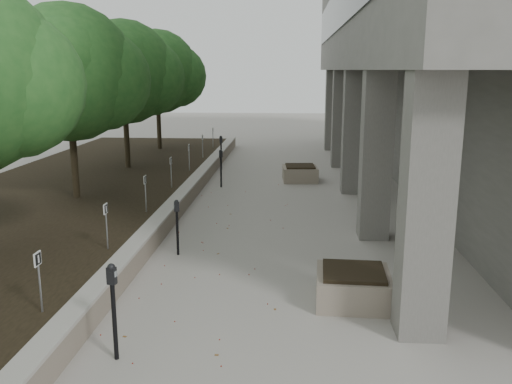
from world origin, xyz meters
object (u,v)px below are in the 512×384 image
(parking_meter_3, at_px, (177,227))
(parking_meter_2, at_px, (114,312))
(planter_front, at_px, (353,286))
(crabapple_tree_3, at_px, (70,102))
(planter_back, at_px, (300,173))
(parking_meter_4, at_px, (221,168))
(parking_meter_5, at_px, (221,153))
(crabapple_tree_5, at_px, (158,90))
(crabapple_tree_4, at_px, (124,94))

(parking_meter_3, bearing_deg, parking_meter_2, -109.22)
(parking_meter_2, bearing_deg, planter_front, 42.66)
(crabapple_tree_3, height_order, planter_back, crabapple_tree_3)
(parking_meter_4, relative_size, planter_back, 1.07)
(crabapple_tree_3, bearing_deg, parking_meter_3, -44.34)
(parking_meter_4, distance_m, parking_meter_5, 3.45)
(crabapple_tree_5, height_order, planter_front, crabapple_tree_5)
(parking_meter_3, height_order, planter_back, parking_meter_3)
(parking_meter_2, xyz_separation_m, planter_front, (3.54, 2.19, -0.42))
(crabapple_tree_5, relative_size, parking_meter_5, 3.89)
(crabapple_tree_4, bearing_deg, parking_meter_2, -73.91)
(crabapple_tree_3, relative_size, planter_front, 4.27)
(crabapple_tree_5, relative_size, parking_meter_4, 4.09)
(crabapple_tree_3, height_order, parking_meter_4, crabapple_tree_3)
(crabapple_tree_5, bearing_deg, planter_back, -38.63)
(crabapple_tree_3, bearing_deg, parking_meter_5, 64.46)
(crabapple_tree_4, distance_m, planter_back, 7.10)
(planter_front, bearing_deg, planter_back, 94.32)
(crabapple_tree_5, distance_m, parking_meter_4, 7.90)
(parking_meter_2, height_order, parking_meter_3, parking_meter_2)
(crabapple_tree_5, bearing_deg, parking_meter_3, -74.73)
(crabapple_tree_4, relative_size, parking_meter_2, 3.81)
(crabapple_tree_3, distance_m, planter_front, 9.82)
(crabapple_tree_3, distance_m, parking_meter_3, 5.77)
(parking_meter_2, height_order, parking_meter_4, parking_meter_2)
(crabapple_tree_5, distance_m, planter_front, 17.73)
(parking_meter_2, height_order, planter_front, parking_meter_2)
(parking_meter_3, distance_m, parking_meter_4, 7.13)
(parking_meter_4, xyz_separation_m, planter_back, (2.76, 1.30, -0.37))
(parking_meter_5, distance_m, planter_back, 3.86)
(planter_front, bearing_deg, crabapple_tree_4, 123.86)
(crabapple_tree_3, bearing_deg, crabapple_tree_4, 90.00)
(crabapple_tree_4, xyz_separation_m, parking_meter_3, (3.72, -8.64, -2.49))
(crabapple_tree_3, xyz_separation_m, crabapple_tree_5, (0.00, 10.00, 0.00))
(parking_meter_3, bearing_deg, parking_meter_4, 69.87)
(parking_meter_4, relative_size, planter_front, 1.04)
(parking_meter_2, relative_size, parking_meter_3, 1.14)
(crabapple_tree_5, xyz_separation_m, parking_meter_3, (3.72, -13.64, -2.49))
(parking_meter_2, distance_m, parking_meter_4, 11.59)
(crabapple_tree_4, xyz_separation_m, planter_front, (7.32, -10.90, -2.82))
(planter_back, bearing_deg, crabapple_tree_3, -143.60)
(crabapple_tree_5, height_order, parking_meter_4, crabapple_tree_5)
(planter_back, bearing_deg, parking_meter_2, -101.97)
(crabapple_tree_4, bearing_deg, parking_meter_4, -21.88)
(crabapple_tree_3, distance_m, parking_meter_4, 5.68)
(crabapple_tree_4, height_order, crabapple_tree_5, same)
(parking_meter_4, bearing_deg, planter_back, 5.90)
(planter_back, bearing_deg, crabapple_tree_4, 178.23)
(parking_meter_3, relative_size, planter_front, 0.98)
(parking_meter_3, xyz_separation_m, parking_meter_5, (-0.42, 10.56, 0.07))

